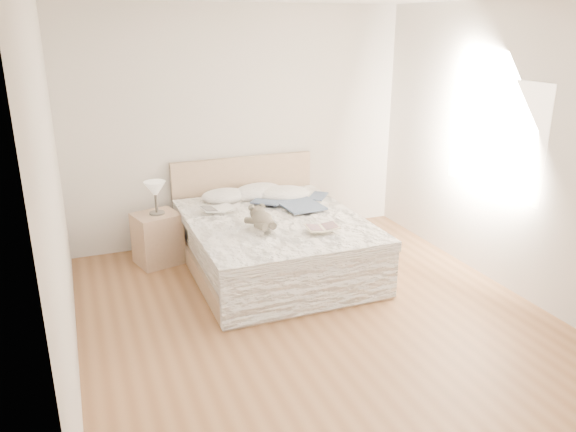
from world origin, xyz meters
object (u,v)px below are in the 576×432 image
Objects in this scene: nightstand at (158,238)px; childrens_book at (322,228)px; teddy_bear at (262,226)px; bed at (272,241)px; photo_book at (217,209)px; table_lamp at (155,191)px.

nightstand is 1.73× the size of childrens_book.
bed is at bearing 54.67° from teddy_bear.
nightstand is at bearing 145.97° from photo_book.
nightstand is 1.37m from teddy_bear.
childrens_book is (1.37, -1.21, -0.19)m from table_lamp.
teddy_bear reaches higher than childrens_book.
photo_book is at bearing -25.95° from table_lamp.
table_lamp is 0.67m from photo_book.
nightstand is 1.88m from childrens_book.
nightstand is at bearing 145.84° from childrens_book.
photo_book is at bearing 148.43° from bed.
photo_book is (0.60, -0.29, 0.35)m from nightstand.
teddy_bear is at bearing 165.39° from childrens_book.
teddy_bear reaches higher than photo_book.
table_lamp reaches higher than photo_book.
nightstand is 1.57× the size of table_lamp.
photo_book is (-0.50, 0.31, 0.32)m from bed.
teddy_bear is (0.86, -1.00, 0.37)m from nightstand.
photo_book is at bearing 137.48° from childrens_book.
table_lamp is at bearing 145.60° from childrens_book.
bed reaches higher than childrens_book.
childrens_book is (1.39, -1.22, 0.35)m from nightstand.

